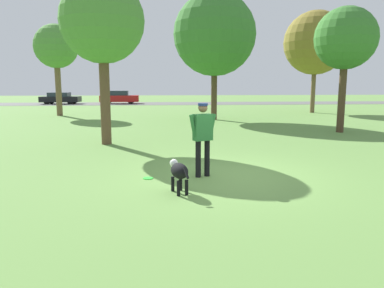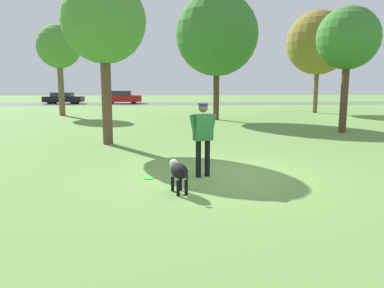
# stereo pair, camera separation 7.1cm
# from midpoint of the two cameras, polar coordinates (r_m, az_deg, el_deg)

# --- Properties ---
(ground_plane) EXTENTS (120.00, 120.00, 0.00)m
(ground_plane) POSITION_cam_midpoint_polar(r_m,az_deg,el_deg) (9.05, 5.03, -4.91)
(ground_plane) COLOR #608C42
(far_road_strip) EXTENTS (120.00, 6.00, 0.01)m
(far_road_strip) POSITION_cam_midpoint_polar(r_m,az_deg,el_deg) (41.05, -2.16, 6.19)
(far_road_strip) COLOR #5B5B59
(far_road_strip) RESTS_ON ground_plane
(person) EXTENTS (0.69, 0.37, 1.75)m
(person) POSITION_cam_midpoint_polar(r_m,az_deg,el_deg) (8.79, 1.92, 1.67)
(person) COLOR black
(person) RESTS_ON ground_plane
(dog) EXTENTS (0.46, 0.93, 0.64)m
(dog) POSITION_cam_midpoint_polar(r_m,az_deg,el_deg) (7.59, -1.78, -4.22)
(dog) COLOR black
(dog) RESTS_ON ground_plane
(frisbee) EXTENTS (0.24, 0.24, 0.02)m
(frisbee) POSITION_cam_midpoint_polar(r_m,az_deg,el_deg) (8.86, -6.45, -5.18)
(frisbee) COLOR #33D838
(frisbee) RESTS_ON ground_plane
(tree_far_right) EXTENTS (4.63, 4.63, 7.44)m
(tree_far_right) POSITION_cam_midpoint_polar(r_m,az_deg,el_deg) (29.81, 18.76, 14.38)
(tree_far_right) COLOR brown
(tree_far_right) RESTS_ON ground_plane
(tree_mid_center) EXTENTS (4.87, 4.87, 7.48)m
(tree_mid_center) POSITION_cam_midpoint_polar(r_m,az_deg,el_deg) (23.02, 3.90, 16.30)
(tree_mid_center) COLOR #4C3826
(tree_mid_center) RESTS_ON ground_plane
(tree_far_left) EXTENTS (2.91, 2.91, 6.10)m
(tree_far_left) POSITION_cam_midpoint_polar(r_m,az_deg,el_deg) (27.35, -19.56, 13.73)
(tree_far_left) COLOR brown
(tree_far_left) RESTS_ON ground_plane
(tree_near_left) EXTENTS (2.95, 2.95, 5.83)m
(tree_near_left) POSITION_cam_midpoint_polar(r_m,az_deg,el_deg) (14.06, -13.14, 17.63)
(tree_near_left) COLOR brown
(tree_near_left) RESTS_ON ground_plane
(tree_near_right) EXTENTS (2.71, 2.71, 5.50)m
(tree_near_right) POSITION_cam_midpoint_polar(r_m,az_deg,el_deg) (18.25, 22.77, 14.54)
(tree_near_right) COLOR #4C3826
(tree_near_right) RESTS_ON ground_plane
(parked_car_black) EXTENTS (4.12, 1.93, 1.22)m
(parked_car_black) POSITION_cam_midpoint_polar(r_m,az_deg,el_deg) (42.51, -18.98, 6.63)
(parked_car_black) COLOR black
(parked_car_black) RESTS_ON ground_plane
(parked_car_red) EXTENTS (4.11, 1.74, 1.39)m
(parked_car_red) POSITION_cam_midpoint_polar(r_m,az_deg,el_deg) (41.38, -10.56, 7.01)
(parked_car_red) COLOR red
(parked_car_red) RESTS_ON ground_plane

